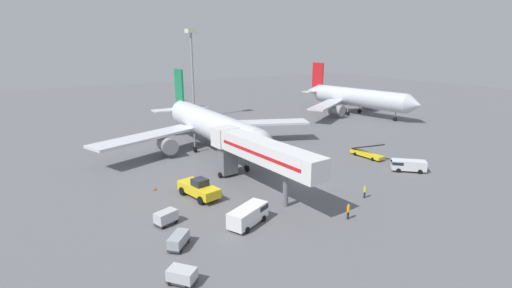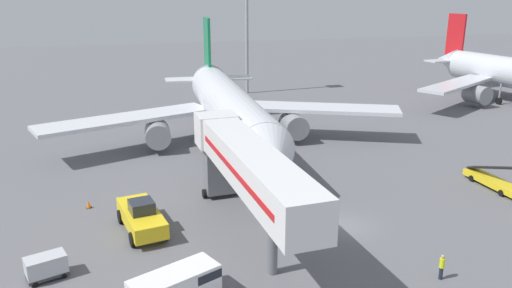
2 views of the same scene
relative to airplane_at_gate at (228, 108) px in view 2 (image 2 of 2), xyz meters
name	(u,v)px [view 2 (image 2 of 2)]	position (x,y,z in m)	size (l,w,h in m)	color
ground_plane	(345,226)	(4.40, -22.36, -4.86)	(300.00, 300.00, 0.00)	slate
airplane_at_gate	(228,108)	(0.00, 0.00, 0.00)	(43.29, 41.86, 14.20)	silver
jet_bridge	(244,162)	(-3.48, -21.19, 0.78)	(4.38, 21.42, 7.44)	silver
pushback_tug	(142,217)	(-11.01, -19.02, -3.65)	(3.68, 6.86, 2.62)	yellow
belt_loader_truck	(494,180)	(21.28, -18.81, -4.11)	(1.91, 6.47, 3.11)	yellow
service_van_near_left	(177,285)	(-9.47, -28.91, -3.69)	(5.67, 4.03, 2.05)	white
baggage_cart_far_center	(46,266)	(-17.26, -24.04, -4.00)	(2.77, 2.11, 1.56)	#38383D
ground_crew_worker_midground	(442,266)	(7.04, -30.92, -3.94)	(0.44, 0.44, 1.74)	#1E2333
safety_cone_alpha	(89,204)	(-15.17, -13.43, -4.54)	(0.43, 0.43, 0.66)	black
apron_light_mast	(247,0)	(10.40, 31.36, 11.40)	(2.40, 2.40, 23.06)	#93969B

